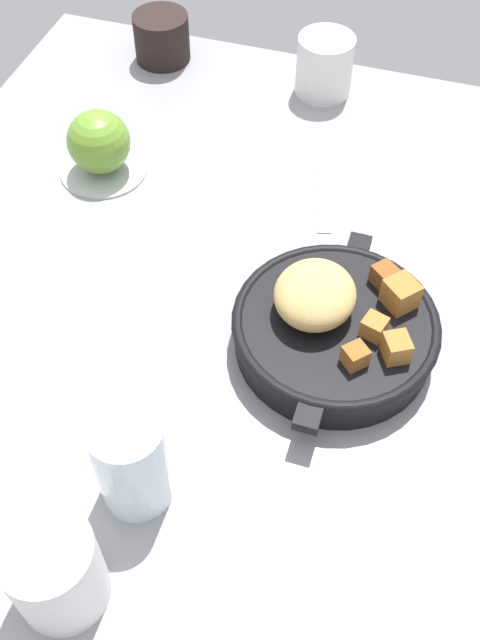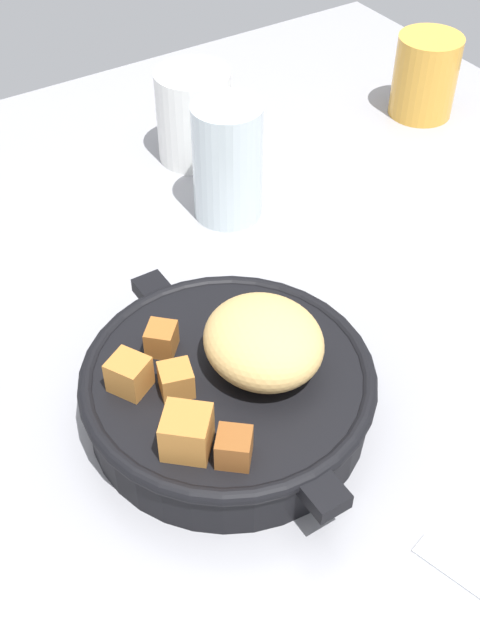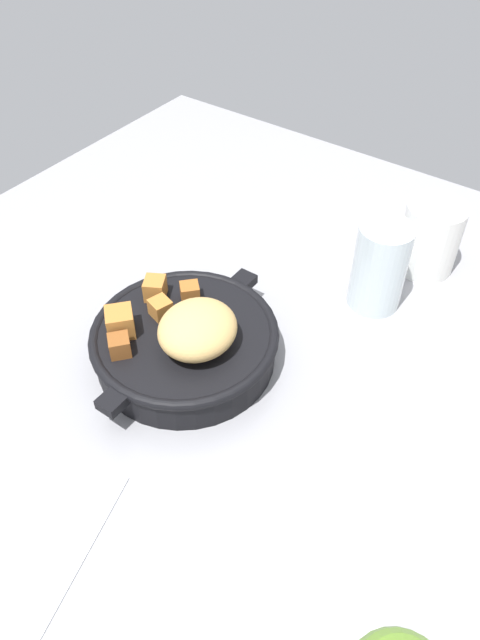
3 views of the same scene
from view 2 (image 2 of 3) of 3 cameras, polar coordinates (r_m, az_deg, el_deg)
name	(u,v)px [view 2 (image 2 of 3)]	position (r cm, az deg, el deg)	size (l,w,h in cm)	color
ground_plane	(271,382)	(61.84, 2.22, -4.52)	(104.10, 99.84, 2.40)	gray
cast_iron_skillet	(231,384)	(55.86, -0.65, -4.66)	(25.20, 20.94, 8.99)	black
white_creamer_pitcher	(194,116)	(82.22, -3.36, 14.53)	(7.53, 7.53, 9.40)	white
juice_glass_amber	(425,76)	(92.40, 13.24, 16.79)	(7.02, 7.02, 8.86)	gold
water_glass_tall	(228,162)	(73.16, -0.91, 11.37)	(6.44, 6.44, 11.25)	silver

